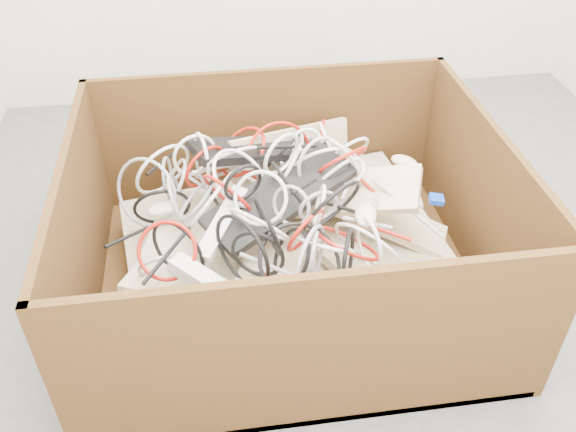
{
  "coord_description": "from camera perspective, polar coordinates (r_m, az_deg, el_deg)",
  "views": [
    {
      "loc": [
        -0.46,
        -1.53,
        1.53
      ],
      "look_at": [
        -0.23,
        0.02,
        0.3
      ],
      "focal_mm": 38.22,
      "sensor_mm": 36.0,
      "label": 1
    }
  ],
  "objects": [
    {
      "name": "ground",
      "position": [
        2.21,
        6.12,
        -5.87
      ],
      "size": [
        3.0,
        3.0,
        0.0
      ],
      "primitive_type": "plane",
      "color": "#4E4E50",
      "rests_on": "ground"
    },
    {
      "name": "cardboard_box",
      "position": [
        2.08,
        -0.46,
        -3.88
      ],
      "size": [
        1.34,
        1.12,
        0.6
      ],
      "color": "#361C0D",
      "rests_on": "ground"
    },
    {
      "name": "keyboard_pile",
      "position": [
        2.0,
        0.64,
        -0.7
      ],
      "size": [
        1.11,
        1.05,
        0.34
      ],
      "color": "#CCB390",
      "rests_on": "cardboard_box"
    },
    {
      "name": "mice_scatter",
      "position": [
        1.94,
        1.92,
        0.17
      ],
      "size": [
        0.97,
        0.6,
        0.21
      ],
      "color": "beige",
      "rests_on": "keyboard_pile"
    },
    {
      "name": "power_strip_left",
      "position": [
        1.84,
        -6.12,
        -0.67
      ],
      "size": [
        0.18,
        0.26,
        0.11
      ],
      "primitive_type": "cube",
      "rotation": [
        0.14,
        -0.26,
        1.04
      ],
      "color": "silver",
      "rests_on": "keyboard_pile"
    },
    {
      "name": "power_strip_right",
      "position": [
        1.72,
        -6.97,
        -6.5
      ],
      "size": [
        0.25,
        0.23,
        0.09
      ],
      "primitive_type": "cube",
      "rotation": [
        -0.1,
        0.17,
        -0.71
      ],
      "color": "silver",
      "rests_on": "keyboard_pile"
    },
    {
      "name": "vga_plug",
      "position": [
        2.01,
        13.64,
        1.52
      ],
      "size": [
        0.05,
        0.05,
        0.03
      ],
      "primitive_type": "cube",
      "rotation": [
        0.09,
        0.14,
        -0.17
      ],
      "color": "#0B33AB",
      "rests_on": "keyboard_pile"
    },
    {
      "name": "cable_tangle",
      "position": [
        1.92,
        -1.9,
        1.86
      ],
      "size": [
        1.05,
        0.94,
        0.45
      ],
      "color": "black",
      "rests_on": "keyboard_pile"
    }
  ]
}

